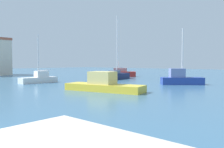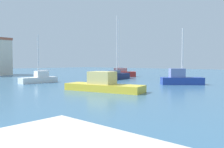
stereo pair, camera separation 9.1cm
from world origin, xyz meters
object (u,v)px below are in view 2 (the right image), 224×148
sailboat_blue_far_right (181,79)px  sailboat_navy_distant_east (117,75)px  sailboat_red_near_pier (119,73)px  motorboat_yellow_behind_lamppost (103,85)px  sailboat_white_center_channel (39,79)px

sailboat_blue_far_right → sailboat_navy_distant_east: (1.69, 11.55, -0.10)m
sailboat_blue_far_right → sailboat_navy_distant_east: size_ratio=0.67×
sailboat_blue_far_right → sailboat_red_near_pier: bearing=65.5°
motorboat_yellow_behind_lamppost → sailboat_blue_far_right: bearing=-13.2°
sailboat_red_near_pier → sailboat_navy_distant_east: sailboat_red_near_pier is taller
sailboat_blue_far_right → sailboat_navy_distant_east: sailboat_navy_distant_east is taller
sailboat_white_center_channel → sailboat_navy_distant_east: sailboat_navy_distant_east is taller
motorboat_yellow_behind_lamppost → sailboat_white_center_channel: size_ratio=1.25×
sailboat_white_center_channel → sailboat_red_near_pier: bearing=2.3°
sailboat_white_center_channel → sailboat_navy_distant_east: bearing=-16.3°
sailboat_red_near_pier → sailboat_white_center_channel: bearing=-177.7°
motorboat_yellow_behind_lamppost → sailboat_navy_distant_east: 15.43m
sailboat_red_near_pier → sailboat_white_center_channel: (-17.12, -0.68, -0.13)m
sailboat_blue_far_right → motorboat_yellow_behind_lamppost: bearing=166.8°
sailboat_blue_far_right → motorboat_yellow_behind_lamppost: sailboat_blue_far_right is taller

